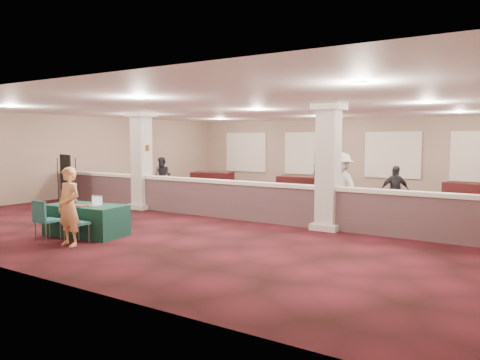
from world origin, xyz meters
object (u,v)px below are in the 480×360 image
Objects in this scene: conf_chair_main at (73,220)px; easel_board at (66,173)px; attendee_c at (395,191)px; woman at (69,207)px; far_table_front_left at (144,189)px; far_table_back_left at (212,180)px; attendee_a at (163,176)px; near_table at (86,220)px; far_table_front_center at (235,198)px; attendee_b at (340,186)px; attendee_d at (320,175)px; far_table_back_right at (469,192)px; far_table_back_center at (303,186)px; conf_chair_side at (44,217)px.

easel_board is at bearing 147.36° from conf_chair_main.
attendee_c reaches higher than conf_chair_main.
woman reaches higher than far_table_front_left.
far_table_front_left is 4.57m from far_table_back_left.
easel_board is 1.14× the size of attendee_a.
far_table_front_center is at bearing 77.81° from near_table.
attendee_c is (4.86, 7.57, 0.23)m from conf_chair_main.
attendee_b is (3.76, 6.07, 0.43)m from conf_chair_main.
easel_board is 5.85m from far_table_front_center.
woman reaches higher than attendee_c.
woman is 10.02m from attendee_d.
conf_chair_main is 11.78m from far_table_back_left.
far_table_front_center is 1.01× the size of far_table_back_right.
attendee_b is at bearing 60.68° from conf_chair_main.
conf_chair_main is at bearing -15.78° from easel_board.
far_table_front_left is (-4.29, 6.53, -0.47)m from woman.
far_table_back_center is at bearing 90.28° from conf_chair_main.
far_table_back_left is 1.21× the size of attendee_a.
easel_board is 6.41m from woman.
easel_board is at bearing 73.05° from attendee_d.
far_table_back_right is 6.83m from attendee_b.
attendee_d is at bearing -36.98° from far_table_back_center.
conf_chair_main is at bearing -159.44° from attendee_c.
attendee_c is (9.95, 4.00, -0.37)m from easel_board.
attendee_a reaches higher than conf_chair_side.
far_table_back_left is 0.98× the size of attendee_b.
woman is at bearing -116.11° from far_table_back_right.
conf_chair_main is 9.17m from attendee_a.
woman reaches higher than conf_chair_side.
easel_board is 0.94× the size of far_table_back_left.
far_table_front_left is 6.68m from attendee_d.
woman is 7.23m from attendee_b.
far_table_front_center is 3.82m from attendee_b.
far_table_back_right is (10.62, 1.45, -0.04)m from far_table_back_left.
conf_chair_side is 10.20m from attendee_d.
attendee_d is (1.44, 9.92, 0.10)m from woman.
easel_board reaches higher than far_table_front_left.
woman is 6.55m from far_table_front_center.
attendee_b is (8.85, 2.50, -0.16)m from easel_board.
far_table_front_left is 1.00× the size of far_table_back_left.
far_table_back_left is (-3.87, 10.20, 0.01)m from near_table.
attendee_b reaches higher than attendee_a.
far_table_back_right is 11.81m from attendee_a.
easel_board is 3.03m from far_table_front_left.
near_table is 5.65m from far_table_front_center.
far_table_front_left is at bearing 114.70° from conf_chair_side.
conf_chair_main is 9.00m from attendee_c.
attendee_d is at bearing 73.98° from conf_chair_side.
attendee_b is at bearing -30.95° from far_table_back_left.
attendee_d is (-2.22, 3.69, -0.00)m from attendee_b.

